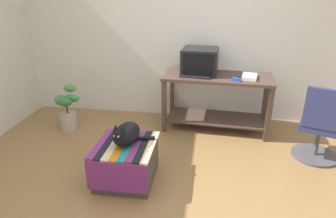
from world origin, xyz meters
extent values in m
plane|color=olive|center=(0.00, 0.00, 0.00)|extent=(14.00, 14.00, 0.00)
cube|color=silver|center=(0.00, 2.05, 1.30)|extent=(8.00, 0.10, 2.60)
cube|color=#4C382D|center=(-0.19, 1.37, 0.36)|extent=(0.06, 0.06, 0.72)
cube|color=#4C382D|center=(1.16, 1.28, 0.36)|extent=(0.06, 0.06, 0.72)
cube|color=#4C382D|center=(1.20, 1.83, 0.36)|extent=(0.06, 0.06, 0.72)
cube|color=#4C382D|center=(-0.15, 1.92, 0.36)|extent=(0.06, 0.06, 0.72)
cube|color=#4C382D|center=(0.50, 1.60, 0.14)|extent=(1.35, 0.62, 0.02)
cube|color=#4C382D|center=(0.50, 1.60, 0.74)|extent=(1.47, 0.73, 0.04)
cube|color=black|center=(0.26, 1.69, 0.77)|extent=(0.35, 0.34, 0.02)
cube|color=black|center=(0.26, 1.69, 0.93)|extent=(0.50, 0.49, 0.34)
cube|color=black|center=(0.24, 1.45, 0.94)|extent=(0.38, 0.04, 0.26)
cube|color=black|center=(0.21, 1.48, 0.78)|extent=(0.42, 0.21, 0.02)
cube|color=white|center=(0.91, 1.52, 0.78)|extent=(0.22, 0.29, 0.04)
cube|color=#4C4238|center=(-0.40, 0.23, 0.19)|extent=(0.56, 0.59, 0.39)
cube|color=#7A2D6B|center=(-0.40, -0.10, 0.23)|extent=(0.59, 0.01, 0.31)
cube|color=#7A2D6B|center=(-0.66, 0.23, 0.39)|extent=(0.07, 0.64, 0.02)
cube|color=black|center=(-0.58, 0.23, 0.39)|extent=(0.07, 0.64, 0.02)
cube|color=beige|center=(-0.51, 0.23, 0.39)|extent=(0.07, 0.64, 0.02)
cube|color=orange|center=(-0.44, 0.23, 0.39)|extent=(0.07, 0.64, 0.02)
cube|color=#1E897A|center=(-0.36, 0.23, 0.39)|extent=(0.07, 0.64, 0.02)
cube|color=#7A2D6B|center=(-0.29, 0.23, 0.39)|extent=(0.07, 0.64, 0.02)
cube|color=black|center=(-0.22, 0.23, 0.39)|extent=(0.07, 0.64, 0.02)
cube|color=beige|center=(-0.14, 0.23, 0.39)|extent=(0.07, 0.64, 0.02)
ellipsoid|color=black|center=(-0.39, 0.25, 0.51)|extent=(0.30, 0.42, 0.21)
sphere|color=black|center=(-0.42, 0.11, 0.57)|extent=(0.12, 0.12, 0.12)
cylinder|color=black|center=(-0.27, 0.33, 0.42)|extent=(0.30, 0.10, 0.04)
cone|color=black|center=(-0.45, 0.12, 0.64)|extent=(0.05, 0.05, 0.06)
cone|color=black|center=(-0.38, 0.10, 0.64)|extent=(0.05, 0.05, 0.06)
sphere|color=#C6D151|center=(-0.45, 0.06, 0.58)|extent=(0.02, 0.02, 0.02)
sphere|color=#C6D151|center=(-0.41, 0.05, 0.58)|extent=(0.02, 0.02, 0.02)
cylinder|color=#B7A893|center=(-1.53, 1.26, 0.12)|extent=(0.23, 0.23, 0.24)
cylinder|color=brown|center=(-1.53, 1.26, 0.32)|extent=(0.03, 0.03, 0.16)
ellipsoid|color=#38843D|center=(-1.44, 1.26, 0.46)|extent=(0.21, 0.08, 0.11)
ellipsoid|color=#4C8E42|center=(-1.49, 1.35, 0.57)|extent=(0.18, 0.12, 0.11)
ellipsoid|color=#38843D|center=(-1.61, 1.29, 0.42)|extent=(0.19, 0.16, 0.11)
ellipsoid|color=#38843D|center=(-1.58, 1.20, 0.43)|extent=(0.13, 0.11, 0.09)
ellipsoid|color=#2D7033|center=(-1.50, 1.16, 0.44)|extent=(0.20, 0.10, 0.12)
cylinder|color=#4C4C51|center=(1.67, 0.97, 0.01)|extent=(0.52, 0.52, 0.03)
cylinder|color=#4C4C51|center=(1.67, 0.97, 0.20)|extent=(0.05, 0.05, 0.34)
cube|color=navy|center=(1.67, 0.97, 0.41)|extent=(0.55, 0.55, 0.08)
cube|color=navy|center=(1.60, 0.79, 0.67)|extent=(0.37, 0.20, 0.44)
cube|color=#2342B7|center=(0.73, 1.38, 0.78)|extent=(0.11, 0.08, 0.04)
cylinder|color=black|center=(0.83, 1.56, 0.77)|extent=(0.14, 0.02, 0.01)
camera|label=1|loc=(0.40, -2.30, 1.85)|focal=31.85mm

